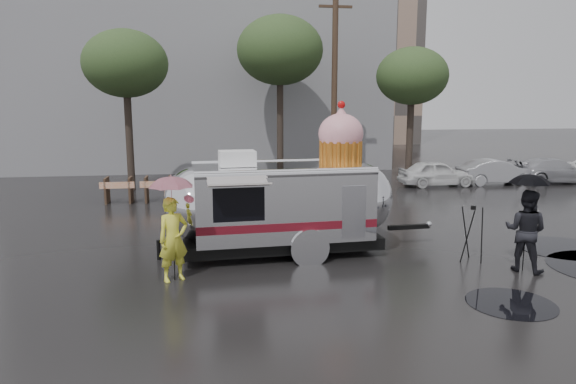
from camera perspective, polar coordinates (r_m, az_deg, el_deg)
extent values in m
plane|color=black|center=(11.73, 9.26, -9.51)|extent=(120.00, 120.00, 0.00)
cylinder|color=black|center=(11.14, 23.52, -11.27)|extent=(1.71, 1.71, 0.01)
cylinder|color=black|center=(15.78, 28.36, -5.50)|extent=(2.42, 2.42, 0.01)
cube|color=slate|center=(34.61, -9.78, 14.14)|extent=(22.00, 12.00, 13.00)
cylinder|color=#473323|center=(25.23, 5.17, 11.31)|extent=(0.28, 0.28, 9.00)
cube|color=#473323|center=(25.61, 5.31, 19.84)|extent=(1.60, 0.12, 0.12)
cylinder|color=#382D26|center=(23.79, -17.29, 7.20)|extent=(0.32, 0.32, 5.85)
ellipsoid|color=#29411D|center=(23.82, -17.62, 13.45)|extent=(3.64, 3.64, 2.86)
cylinder|color=#382D26|center=(25.75, -0.88, 8.81)|extent=(0.32, 0.32, 6.75)
ellipsoid|color=#29411D|center=(25.86, -0.90, 15.47)|extent=(4.20, 4.20, 3.30)
cylinder|color=#382D26|center=(25.37, 13.41, 7.01)|extent=(0.32, 0.32, 5.40)
ellipsoid|color=#29411D|center=(25.37, 13.63, 12.42)|extent=(3.36, 3.36, 2.64)
cube|color=#473323|center=(21.17, -19.47, 0.18)|extent=(0.08, 0.80, 1.00)
cube|color=#473323|center=(21.01, -17.06, 0.24)|extent=(0.08, 0.80, 1.00)
cube|color=#E5590C|center=(20.68, -18.48, 0.72)|extent=(1.30, 0.04, 0.25)
cube|color=#473323|center=(20.93, -15.44, 0.29)|extent=(0.08, 0.80, 1.00)
cube|color=#473323|center=(20.84, -12.98, 0.35)|extent=(0.08, 0.80, 1.00)
cube|color=#E5590C|center=(20.47, -14.34, 0.83)|extent=(1.30, 0.04, 0.25)
cube|color=#473323|center=(20.81, -11.34, 0.40)|extent=(0.08, 0.80, 1.00)
cube|color=#473323|center=(20.78, -8.86, 0.46)|extent=(0.08, 0.80, 1.00)
cube|color=#E5590C|center=(20.37, -10.15, 0.95)|extent=(1.30, 0.04, 0.25)
imported|color=silver|center=(25.03, 16.20, 2.24)|extent=(4.00, 1.80, 1.40)
imported|color=#B2B2B7|center=(26.42, 22.13, 2.29)|extent=(4.00, 1.80, 1.40)
imported|color=#B2B2B7|center=(28.07, 27.41, 2.36)|extent=(4.20, 1.80, 1.44)
cube|color=silver|center=(13.21, -0.86, -0.88)|extent=(4.52, 2.54, 1.80)
ellipsoid|color=silver|center=(13.80, 8.14, -0.52)|extent=(1.62, 2.38, 1.80)
ellipsoid|color=silver|center=(12.99, -10.43, -1.23)|extent=(1.62, 2.38, 1.80)
cube|color=black|center=(13.45, -0.85, -5.27)|extent=(5.10, 2.27, 0.30)
cylinder|color=black|center=(12.59, 2.30, -6.35)|extent=(0.71, 0.26, 0.70)
cylinder|color=black|center=(14.52, 0.32, -4.12)|extent=(0.71, 0.26, 0.70)
cylinder|color=silver|center=(12.44, 2.46, -6.30)|extent=(0.96, 0.15, 0.96)
cube|color=black|center=(14.51, 13.27, -3.80)|extent=(1.20, 0.19, 0.12)
sphere|color=silver|center=(14.76, 15.39, -3.46)|extent=(0.17, 0.17, 0.16)
cylinder|color=black|center=(13.26, -14.18, -6.25)|extent=(0.11, 0.11, 0.50)
cube|color=#5E0E19|center=(12.21, 0.17, -3.93)|extent=(4.39, 0.27, 0.20)
cube|color=#5E0E19|center=(14.41, -1.72, -1.80)|extent=(4.39, 0.27, 0.20)
cube|color=black|center=(11.88, -5.48, -1.41)|extent=(1.20, 0.10, 0.80)
cube|color=#B5ADA7|center=(11.56, -5.38, 0.79)|extent=(1.42, 0.57, 0.14)
cube|color=silver|center=(12.56, 7.35, -2.23)|extent=(0.60, 0.06, 1.30)
cube|color=white|center=(12.89, -5.68, 3.74)|extent=(0.93, 0.70, 0.38)
cylinder|color=orange|center=(13.44, 5.86, 4.42)|extent=(1.10, 1.10, 0.60)
ellipsoid|color=#F1A6AE|center=(13.40, 5.89, 6.46)|extent=(1.22, 1.22, 1.04)
cone|color=#F1A6AE|center=(13.38, 5.93, 8.68)|extent=(0.53, 0.53, 0.40)
sphere|color=red|center=(13.38, 5.95, 9.62)|extent=(0.21, 0.21, 0.20)
imported|color=yellow|center=(11.50, -12.62, -5.15)|extent=(0.80, 0.70, 1.86)
imported|color=pink|center=(11.28, -12.82, -0.13)|extent=(1.18, 1.18, 0.81)
cylinder|color=black|center=(11.53, -12.60, -5.66)|extent=(0.02, 0.02, 1.65)
imported|color=black|center=(13.06, 24.89, -3.92)|extent=(1.01, 1.01, 1.91)
imported|color=black|center=(12.88, 25.20, 0.28)|extent=(1.11, 1.11, 0.76)
cylinder|color=black|center=(13.09, 24.84, -4.48)|extent=(0.02, 0.02, 1.65)
cylinder|color=black|center=(13.45, 20.73, -4.54)|extent=(0.13, 0.29, 1.35)
cylinder|color=black|center=(13.60, 19.13, -4.28)|extent=(0.31, 0.07, 1.35)
cylinder|color=black|center=(13.20, 19.31, -4.71)|extent=(0.21, 0.25, 1.35)
cube|color=black|center=(13.27, 19.90, -1.64)|extent=(0.14, 0.13, 0.10)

